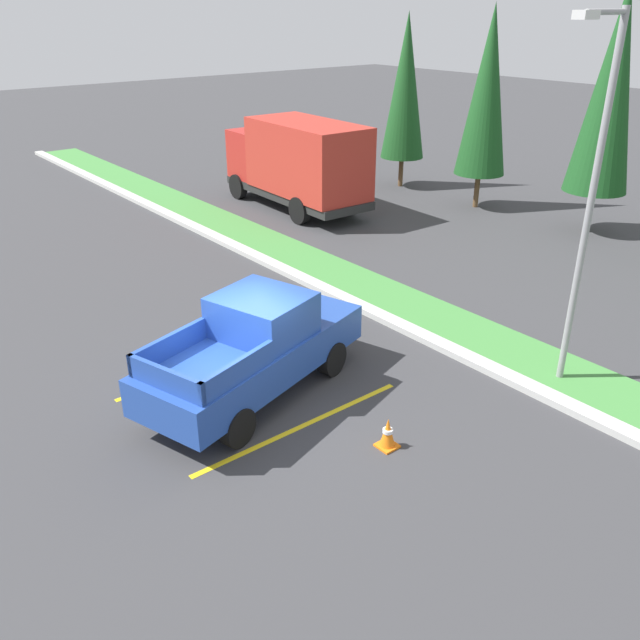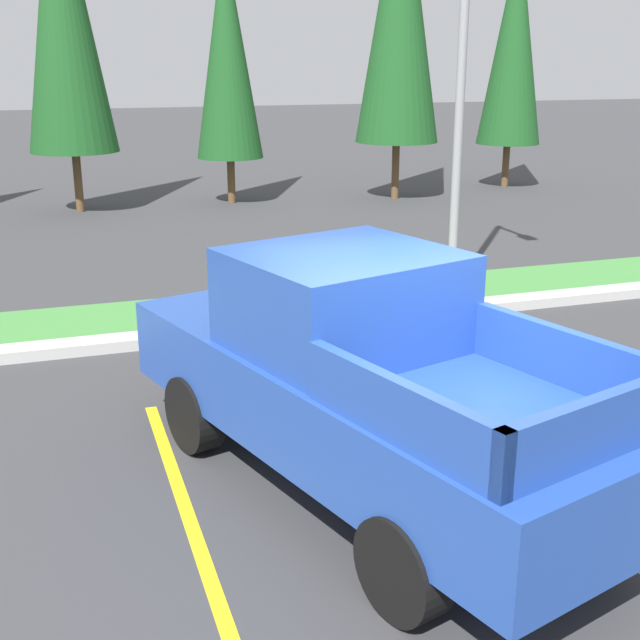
# 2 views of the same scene
# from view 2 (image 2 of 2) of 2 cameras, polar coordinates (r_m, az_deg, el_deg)

# --- Properties ---
(ground_plane) EXTENTS (120.00, 120.00, 0.00)m
(ground_plane) POSITION_cam_2_polar(r_m,az_deg,el_deg) (7.31, 7.40, -12.66)
(ground_plane) COLOR #38383A
(parking_line_near) EXTENTS (0.12, 4.80, 0.01)m
(parking_line_near) POSITION_cam_2_polar(r_m,az_deg,el_deg) (7.21, -9.00, -13.18)
(parking_line_near) COLOR yellow
(parking_line_near) RESTS_ON ground
(parking_line_far) EXTENTS (0.12, 4.80, 0.01)m
(parking_line_far) POSITION_cam_2_polar(r_m,az_deg,el_deg) (8.19, 13.19, -9.47)
(parking_line_far) COLOR yellow
(parking_line_far) RESTS_ON ground
(curb_strip) EXTENTS (56.00, 0.40, 0.15)m
(curb_strip) POSITION_cam_2_polar(r_m,az_deg,el_deg) (11.59, -3.27, -0.49)
(curb_strip) COLOR #B2B2AD
(curb_strip) RESTS_ON ground
(grass_median) EXTENTS (56.00, 1.80, 0.06)m
(grass_median) POSITION_cam_2_polar(r_m,az_deg,el_deg) (12.63, -4.58, 0.79)
(grass_median) COLOR #42843D
(grass_median) RESTS_ON ground
(pickup_truck_main) EXTENTS (3.30, 5.54, 2.10)m
(pickup_truck_main) POSITION_cam_2_polar(r_m,az_deg,el_deg) (7.15, 2.76, -3.97)
(pickup_truck_main) COLOR black
(pickup_truck_main) RESTS_ON ground
(street_light) EXTENTS (0.24, 1.49, 7.27)m
(street_light) POSITION_cam_2_polar(r_m,az_deg,el_deg) (12.92, 10.16, 19.66)
(street_light) COLOR gray
(street_light) RESTS_ON ground
(cypress_tree_center) EXTENTS (2.12, 2.12, 8.16)m
(cypress_tree_center) POSITION_cam_2_polar(r_m,az_deg,el_deg) (21.37, -17.23, 19.91)
(cypress_tree_center) COLOR brown
(cypress_tree_center) RESTS_ON ground
(cypress_tree_right_inner) EXTENTS (1.70, 1.70, 6.54)m
(cypress_tree_right_inner) POSITION_cam_2_polar(r_m,az_deg,el_deg) (21.93, -6.39, 17.96)
(cypress_tree_right_inner) COLOR brown
(cypress_tree_right_inner) RESTS_ON ground
(cypress_tree_rightmost) EXTENTS (2.18, 2.18, 8.40)m
(cypress_tree_rightmost) POSITION_cam_2_polar(r_m,az_deg,el_deg) (22.64, 5.50, 20.75)
(cypress_tree_rightmost) COLOR brown
(cypress_tree_rightmost) RESTS_ON ground
(cypress_tree_far_right) EXTENTS (1.82, 1.82, 6.99)m
(cypress_tree_far_right) POSITION_cam_2_polar(r_m,az_deg,el_deg) (25.23, 13.16, 18.18)
(cypress_tree_far_right) COLOR brown
(cypress_tree_far_right) RESTS_ON ground
(traffic_cone) EXTENTS (0.36, 0.36, 0.60)m
(traffic_cone) POSITION_cam_2_polar(r_m,az_deg,el_deg) (9.48, 18.44, -4.21)
(traffic_cone) COLOR orange
(traffic_cone) RESTS_ON ground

